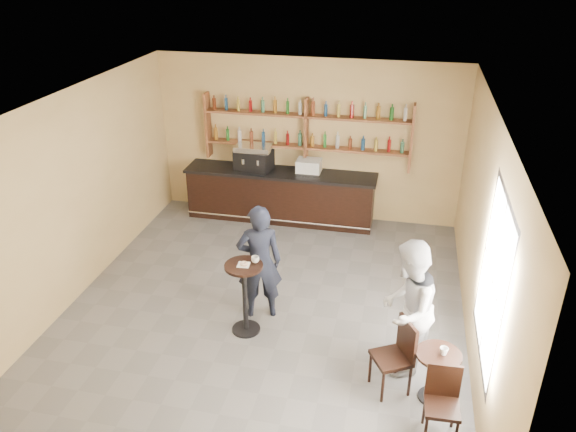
% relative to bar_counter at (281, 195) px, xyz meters
% --- Properties ---
extents(floor, '(7.00, 7.00, 0.00)m').
position_rel_bar_counter_xyz_m(floor, '(0.47, -3.15, -0.51)').
color(floor, slate).
rests_on(floor, ground).
extents(ceiling, '(7.00, 7.00, 0.00)m').
position_rel_bar_counter_xyz_m(ceiling, '(0.47, -3.15, 2.69)').
color(ceiling, white).
rests_on(ceiling, wall_back).
extents(wall_back, '(7.00, 0.00, 7.00)m').
position_rel_bar_counter_xyz_m(wall_back, '(0.47, 0.35, 1.09)').
color(wall_back, tan).
rests_on(wall_back, floor).
extents(wall_front, '(7.00, 0.00, 7.00)m').
position_rel_bar_counter_xyz_m(wall_front, '(0.47, -6.65, 1.09)').
color(wall_front, tan).
rests_on(wall_front, floor).
extents(wall_left, '(0.00, 7.00, 7.00)m').
position_rel_bar_counter_xyz_m(wall_left, '(-2.53, -3.15, 1.09)').
color(wall_left, tan).
rests_on(wall_left, floor).
extents(wall_right, '(0.00, 7.00, 7.00)m').
position_rel_bar_counter_xyz_m(wall_right, '(3.47, -3.15, 1.09)').
color(wall_right, tan).
rests_on(wall_right, floor).
extents(window_pane, '(0.00, 2.00, 2.00)m').
position_rel_bar_counter_xyz_m(window_pane, '(3.46, -4.35, 1.19)').
color(window_pane, white).
rests_on(window_pane, wall_right).
extents(window_frame, '(0.04, 1.70, 2.10)m').
position_rel_bar_counter_xyz_m(window_frame, '(3.45, -4.35, 1.19)').
color(window_frame, black).
rests_on(window_frame, wall_right).
extents(shelf_unit, '(4.00, 0.26, 1.40)m').
position_rel_bar_counter_xyz_m(shelf_unit, '(0.47, 0.22, 1.30)').
color(shelf_unit, brown).
rests_on(shelf_unit, wall_back).
extents(liquor_bottles, '(3.68, 0.10, 1.00)m').
position_rel_bar_counter_xyz_m(liquor_bottles, '(0.47, 0.22, 1.47)').
color(liquor_bottles, '#8C5919').
rests_on(liquor_bottles, shelf_unit).
extents(bar_counter, '(3.80, 0.74, 1.03)m').
position_rel_bar_counter_xyz_m(bar_counter, '(0.00, 0.00, 0.00)').
color(bar_counter, black).
rests_on(bar_counter, floor).
extents(espresso_machine, '(0.77, 0.57, 0.50)m').
position_rel_bar_counter_xyz_m(espresso_machine, '(-0.54, 0.00, 0.77)').
color(espresso_machine, black).
rests_on(espresso_machine, bar_counter).
extents(pastry_case, '(0.52, 0.43, 0.29)m').
position_rel_bar_counter_xyz_m(pastry_case, '(0.57, 0.00, 0.66)').
color(pastry_case, silver).
rests_on(pastry_case, bar_counter).
extents(pedestal_table, '(0.70, 0.70, 1.11)m').
position_rel_bar_counter_xyz_m(pedestal_table, '(0.33, -3.69, 0.04)').
color(pedestal_table, black).
rests_on(pedestal_table, floor).
extents(napkin, '(0.18, 0.18, 0.00)m').
position_rel_bar_counter_xyz_m(napkin, '(0.33, -3.69, 0.60)').
color(napkin, white).
rests_on(napkin, pedestal_table).
extents(donut, '(0.12, 0.12, 0.04)m').
position_rel_bar_counter_xyz_m(donut, '(0.34, -3.70, 0.62)').
color(donut, '#BD7A45').
rests_on(donut, napkin).
extents(cup_pedestal, '(0.13, 0.13, 0.09)m').
position_rel_bar_counter_xyz_m(cup_pedestal, '(0.47, -3.59, 0.64)').
color(cup_pedestal, white).
rests_on(cup_pedestal, pedestal_table).
extents(man_main, '(0.76, 0.62, 1.82)m').
position_rel_bar_counter_xyz_m(man_main, '(0.44, -3.25, 0.39)').
color(man_main, black).
rests_on(man_main, floor).
extents(cafe_table, '(0.58, 0.58, 0.70)m').
position_rel_bar_counter_xyz_m(cafe_table, '(2.98, -4.50, -0.17)').
color(cafe_table, black).
rests_on(cafe_table, floor).
extents(cup_cafe, '(0.11, 0.11, 0.09)m').
position_rel_bar_counter_xyz_m(cup_cafe, '(3.03, -4.50, 0.23)').
color(cup_cafe, white).
rests_on(cup_cafe, cafe_table).
extents(chair_west, '(0.59, 0.59, 0.99)m').
position_rel_bar_counter_xyz_m(chair_west, '(2.43, -4.45, -0.02)').
color(chair_west, black).
rests_on(chair_west, floor).
extents(chair_south, '(0.40, 0.40, 0.90)m').
position_rel_bar_counter_xyz_m(chair_south, '(3.03, -5.10, -0.07)').
color(chair_south, black).
rests_on(chair_south, floor).
extents(patron_second, '(0.92, 1.06, 1.88)m').
position_rel_bar_counter_xyz_m(patron_second, '(2.57, -4.01, 0.43)').
color(patron_second, '#ABABB0').
rests_on(patron_second, floor).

